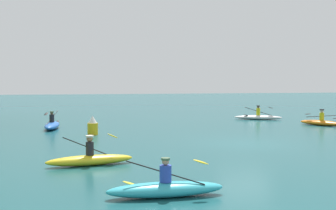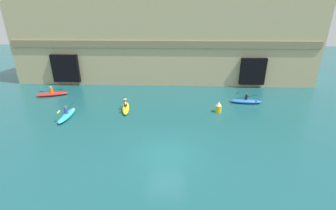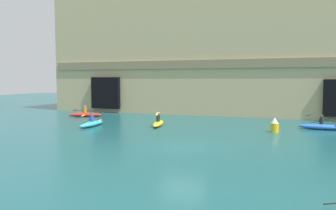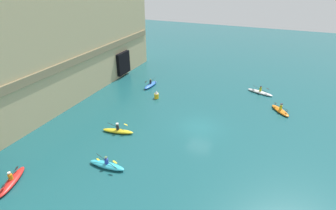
{
  "view_description": "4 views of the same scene",
  "coord_description": "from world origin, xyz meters",
  "px_view_note": "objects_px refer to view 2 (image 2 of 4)",
  "views": [
    {
      "loc": [
        -21.88,
        7.45,
        3.38
      ],
      "look_at": [
        -0.98,
        3.98,
        2.0
      ],
      "focal_mm": 50.0,
      "sensor_mm": 36.0,
      "label": 1
    },
    {
      "loc": [
        0.72,
        -12.65,
        8.57
      ],
      "look_at": [
        -0.22,
        7.13,
        0.72
      ],
      "focal_mm": 24.0,
      "sensor_mm": 36.0,
      "label": 2
    },
    {
      "loc": [
        5.25,
        -17.02,
        3.76
      ],
      "look_at": [
        -2.18,
        3.69,
        2.05
      ],
      "focal_mm": 35.0,
      "sensor_mm": 36.0,
      "label": 3
    },
    {
      "loc": [
        -23.3,
        -6.14,
        14.86
      ],
      "look_at": [
        -0.27,
        3.65,
        2.04
      ],
      "focal_mm": 28.0,
      "sensor_mm": 36.0,
      "label": 4
    }
  ],
  "objects_px": {
    "kayak_yellow": "(126,107)",
    "marker_buoy": "(219,107)",
    "kayak_red": "(52,94)",
    "kayak_blue": "(246,101)",
    "kayak_cyan": "(67,115)"
  },
  "relations": [
    {
      "from": "kayak_cyan",
      "to": "marker_buoy",
      "type": "distance_m",
      "value": 14.05
    },
    {
      "from": "kayak_red",
      "to": "marker_buoy",
      "type": "xyz_separation_m",
      "value": [
        18.41,
        -3.83,
        0.26
      ]
    },
    {
      "from": "kayak_yellow",
      "to": "marker_buoy",
      "type": "xyz_separation_m",
      "value": [
        9.0,
        -0.15,
        0.26
      ]
    },
    {
      "from": "kayak_red",
      "to": "kayak_blue",
      "type": "xyz_separation_m",
      "value": [
        21.69,
        -1.34,
        0.01
      ]
    },
    {
      "from": "kayak_red",
      "to": "kayak_cyan",
      "type": "xyz_separation_m",
      "value": [
        4.5,
        -5.76,
        0.01
      ]
    },
    {
      "from": "kayak_yellow",
      "to": "kayak_blue",
      "type": "xyz_separation_m",
      "value": [
        12.27,
        2.35,
        0.01
      ]
    },
    {
      "from": "kayak_yellow",
      "to": "kayak_red",
      "type": "bearing_deg",
      "value": -122.95
    },
    {
      "from": "kayak_yellow",
      "to": "kayak_red",
      "type": "distance_m",
      "value": 10.11
    },
    {
      "from": "kayak_yellow",
      "to": "marker_buoy",
      "type": "bearing_deg",
      "value": 77.49
    },
    {
      "from": "kayak_red",
      "to": "marker_buoy",
      "type": "height_order",
      "value": "kayak_red"
    },
    {
      "from": "kayak_yellow",
      "to": "kayak_red",
      "type": "xyz_separation_m",
      "value": [
        -9.42,
        3.69,
        -0.0
      ]
    },
    {
      "from": "kayak_yellow",
      "to": "marker_buoy",
      "type": "distance_m",
      "value": 9.0
    },
    {
      "from": "kayak_yellow",
      "to": "kayak_cyan",
      "type": "bearing_deg",
      "value": -78.74
    },
    {
      "from": "kayak_red",
      "to": "kayak_blue",
      "type": "height_order",
      "value": "kayak_blue"
    },
    {
      "from": "kayak_yellow",
      "to": "marker_buoy",
      "type": "height_order",
      "value": "kayak_yellow"
    }
  ]
}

